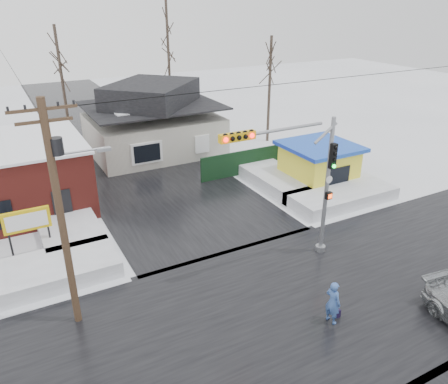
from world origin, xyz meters
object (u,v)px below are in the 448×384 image
utility_pole (61,206)px  pedestrian (333,303)px  marquee_sign (27,222)px  traffic_signal (302,174)px  kiosk (318,164)px

utility_pole → pedestrian: (8.82, -4.89, -4.18)m
marquee_sign → utility_pole: bearing=-79.9°
traffic_signal → utility_pole: utility_pole is taller
traffic_signal → pedestrian: bearing=-109.5°
utility_pole → kiosk: 18.95m
traffic_signal → marquee_sign: 13.42m
traffic_signal → marquee_sign: size_ratio=2.75×
kiosk → pedestrian: size_ratio=2.46×
marquee_sign → pedestrian: bearing=-47.7°
utility_pole → marquee_sign: 6.87m
kiosk → pedestrian: 14.28m
traffic_signal → kiosk: traffic_signal is taller
traffic_signal → kiosk: 10.43m
utility_pole → pedestrian: bearing=-29.0°
traffic_signal → utility_pole: bearing=177.1°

